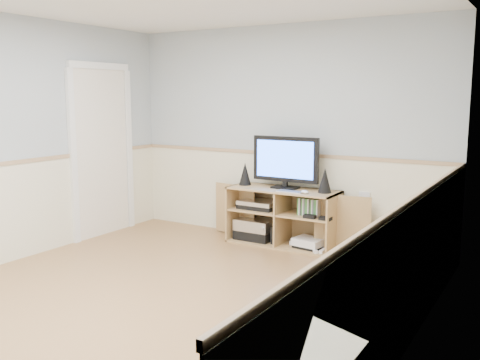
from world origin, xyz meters
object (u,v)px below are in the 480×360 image
at_px(media_cabinet, 285,216).
at_px(monitor, 285,161).
at_px(keyboard, 290,192).
at_px(game_consoles, 308,243).

bearing_deg(media_cabinet, monitor, -90.00).
relative_size(media_cabinet, keyboard, 6.63).
distance_m(monitor, keyboard, 0.40).
xyz_separation_m(media_cabinet, monitor, (-0.00, -0.01, 0.64)).
distance_m(monitor, game_consoles, 0.96).
bearing_deg(keyboard, media_cabinet, 129.71).
bearing_deg(keyboard, game_consoles, 38.22).
xyz_separation_m(monitor, game_consoles, (0.32, -0.06, -0.90)).
bearing_deg(keyboard, monitor, 130.85).
distance_m(media_cabinet, game_consoles, 0.42).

